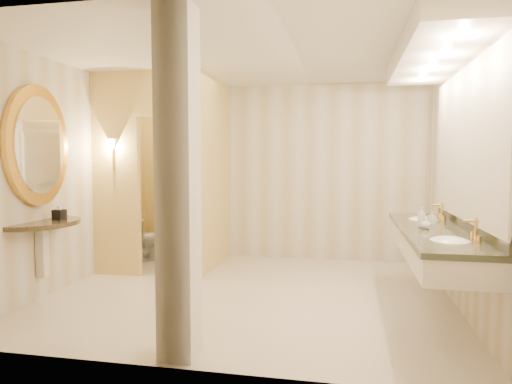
% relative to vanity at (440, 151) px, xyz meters
% --- Properties ---
extents(floor, '(4.50, 4.50, 0.00)m').
position_rel_vanity_xyz_m(floor, '(-1.98, 0.40, -1.63)').
color(floor, beige).
rests_on(floor, ground).
extents(ceiling, '(4.50, 4.50, 0.00)m').
position_rel_vanity_xyz_m(ceiling, '(-1.98, 0.40, 1.07)').
color(ceiling, silver).
rests_on(ceiling, wall_back).
extents(wall_back, '(4.50, 0.02, 2.70)m').
position_rel_vanity_xyz_m(wall_back, '(-1.98, 2.40, -0.28)').
color(wall_back, beige).
rests_on(wall_back, floor).
extents(wall_front, '(4.50, 0.02, 2.70)m').
position_rel_vanity_xyz_m(wall_front, '(-1.98, -1.60, -0.28)').
color(wall_front, beige).
rests_on(wall_front, floor).
extents(wall_left, '(0.02, 4.00, 2.70)m').
position_rel_vanity_xyz_m(wall_left, '(-4.23, 0.40, -0.28)').
color(wall_left, beige).
rests_on(wall_left, floor).
extents(wall_right, '(0.02, 4.00, 2.70)m').
position_rel_vanity_xyz_m(wall_right, '(0.27, 0.40, -0.28)').
color(wall_right, beige).
rests_on(wall_right, floor).
extents(toilet_closet, '(1.50, 1.55, 2.70)m').
position_rel_vanity_xyz_m(toilet_closet, '(-3.11, 1.36, -0.24)').
color(toilet_closet, '#EDD57C').
rests_on(toilet_closet, floor).
extents(wall_sconce, '(0.14, 0.14, 0.42)m').
position_rel_vanity_xyz_m(wall_sconce, '(-3.90, 0.83, 0.10)').
color(wall_sconce, gold).
rests_on(wall_sconce, toilet_closet).
extents(vanity, '(0.75, 2.74, 2.09)m').
position_rel_vanity_xyz_m(vanity, '(0.00, 0.00, 0.00)').
color(vanity, beige).
rests_on(vanity, floor).
extents(console_shelf, '(1.01, 1.01, 1.96)m').
position_rel_vanity_xyz_m(console_shelf, '(-4.19, -0.29, -0.28)').
color(console_shelf, black).
rests_on(console_shelf, floor).
extents(pillar, '(0.28, 0.28, 2.70)m').
position_rel_vanity_xyz_m(pillar, '(-2.15, -1.40, -0.28)').
color(pillar, beige).
rests_on(pillar, floor).
extents(tissue_box, '(0.12, 0.12, 0.12)m').
position_rel_vanity_xyz_m(tissue_box, '(-4.03, -0.17, -0.70)').
color(tissue_box, black).
rests_on(tissue_box, console_shelf).
extents(toilet, '(0.57, 0.76, 0.69)m').
position_rel_vanity_xyz_m(toilet, '(-3.93, 1.74, -1.29)').
color(toilet, white).
rests_on(toilet, floor).
extents(soap_bottle_a, '(0.08, 0.08, 0.14)m').
position_rel_vanity_xyz_m(soap_bottle_a, '(-0.02, 0.25, -0.68)').
color(soap_bottle_a, beige).
rests_on(soap_bottle_a, vanity).
extents(soap_bottle_b, '(0.11, 0.11, 0.11)m').
position_rel_vanity_xyz_m(soap_bottle_b, '(-0.13, -0.08, -0.70)').
color(soap_bottle_b, silver).
rests_on(soap_bottle_b, vanity).
extents(soap_bottle_c, '(0.10, 0.10, 0.20)m').
position_rel_vanity_xyz_m(soap_bottle_c, '(-0.15, 0.03, -0.65)').
color(soap_bottle_c, '#C6B28C').
rests_on(soap_bottle_c, vanity).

